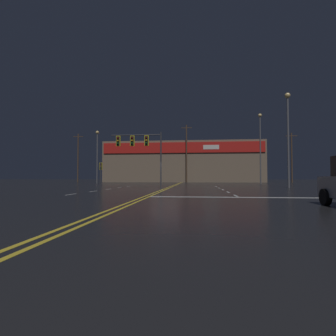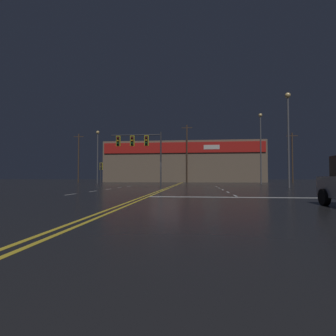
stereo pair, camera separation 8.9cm
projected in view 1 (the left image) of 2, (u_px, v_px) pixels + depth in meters
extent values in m
plane|color=black|center=(164.00, 189.00, 23.09)|extent=(200.00, 200.00, 0.00)
cube|color=gold|center=(163.00, 189.00, 23.11)|extent=(0.12, 60.00, 0.01)
cube|color=gold|center=(166.00, 189.00, 23.07)|extent=(0.12, 60.00, 0.01)
cube|color=silver|center=(71.00, 194.00, 16.46)|extent=(0.12, 1.40, 0.01)
cube|color=silver|center=(93.00, 191.00, 20.04)|extent=(0.12, 1.40, 0.01)
cube|color=silver|center=(109.00, 189.00, 23.61)|extent=(0.12, 1.40, 0.01)
cube|color=silver|center=(120.00, 188.00, 27.19)|extent=(0.12, 1.40, 0.01)
cube|color=silver|center=(129.00, 186.00, 30.77)|extent=(0.12, 1.40, 0.01)
cube|color=silver|center=(236.00, 196.00, 15.41)|extent=(0.12, 1.40, 0.01)
cube|color=silver|center=(228.00, 192.00, 18.99)|extent=(0.12, 1.40, 0.01)
cube|color=silver|center=(223.00, 190.00, 22.57)|extent=(0.12, 1.40, 0.01)
cube|color=silver|center=(219.00, 188.00, 26.14)|extent=(0.12, 1.40, 0.01)
cube|color=silver|center=(216.00, 187.00, 29.72)|extent=(0.12, 1.40, 0.01)
cube|color=silver|center=(239.00, 197.00, 14.13)|extent=(9.75, 0.40, 0.01)
cylinder|color=#38383D|center=(161.00, 160.00, 24.41)|extent=(0.14, 0.14, 5.32)
cylinder|color=#38383D|center=(136.00, 135.00, 24.74)|extent=(4.78, 0.10, 0.10)
cube|color=black|center=(147.00, 141.00, 24.61)|extent=(0.28, 0.24, 0.84)
cube|color=gold|center=(147.00, 141.00, 24.61)|extent=(0.42, 0.08, 0.99)
sphere|color=#500705|center=(146.00, 138.00, 24.47)|extent=(0.17, 0.17, 0.17)
sphere|color=orange|center=(146.00, 140.00, 24.46)|extent=(0.17, 0.17, 0.17)
sphere|color=#084513|center=(146.00, 143.00, 24.45)|extent=(0.17, 0.17, 0.17)
cube|color=black|center=(132.00, 141.00, 24.76)|extent=(0.28, 0.24, 0.84)
cube|color=gold|center=(132.00, 141.00, 24.76)|extent=(0.42, 0.08, 0.99)
sphere|color=#500705|center=(132.00, 138.00, 24.61)|extent=(0.17, 0.17, 0.17)
sphere|color=orange|center=(132.00, 141.00, 24.60)|extent=(0.17, 0.17, 0.17)
sphere|color=#084513|center=(132.00, 143.00, 24.59)|extent=(0.17, 0.17, 0.17)
cube|color=black|center=(118.00, 141.00, 24.90)|extent=(0.28, 0.24, 0.84)
cube|color=gold|center=(118.00, 141.00, 24.90)|extent=(0.42, 0.08, 0.99)
sphere|color=#500705|center=(118.00, 138.00, 24.75)|extent=(0.17, 0.17, 0.17)
sphere|color=orange|center=(118.00, 141.00, 24.74)|extent=(0.17, 0.17, 0.17)
sphere|color=#084513|center=(118.00, 143.00, 24.73)|extent=(0.17, 0.17, 0.17)
cylinder|color=#38383D|center=(100.00, 174.00, 35.85)|extent=(0.13, 0.13, 3.06)
cube|color=black|center=(101.00, 166.00, 36.07)|extent=(0.28, 0.24, 0.84)
cube|color=gold|center=(101.00, 166.00, 36.07)|extent=(0.42, 0.08, 0.99)
sphere|color=#500705|center=(100.00, 164.00, 35.92)|extent=(0.17, 0.17, 0.17)
sphere|color=orange|center=(100.00, 166.00, 35.91)|extent=(0.17, 0.17, 0.17)
sphere|color=#084513|center=(100.00, 168.00, 35.90)|extent=(0.17, 0.17, 0.17)
cylinder|color=#59595E|center=(260.00, 150.00, 40.65)|extent=(0.20, 0.20, 10.56)
sphere|color=#F9D17A|center=(260.00, 115.00, 40.84)|extent=(0.56, 0.56, 0.56)
cylinder|color=#59595E|center=(97.00, 158.00, 45.14)|extent=(0.20, 0.20, 8.66)
sphere|color=#F9D17A|center=(97.00, 132.00, 45.29)|extent=(0.56, 0.56, 0.56)
cylinder|color=#59595E|center=(288.00, 142.00, 27.11)|extent=(0.20, 0.20, 9.44)
sphere|color=#F9D17A|center=(287.00, 95.00, 27.28)|extent=(0.56, 0.56, 0.56)
cylinder|color=black|center=(325.00, 197.00, 10.16)|extent=(0.23, 0.64, 0.64)
cube|color=#7A6651|center=(183.00, 163.00, 59.05)|extent=(34.09, 10.00, 8.73)
cube|color=red|center=(182.00, 147.00, 54.08)|extent=(33.41, 0.20, 2.18)
cube|color=white|center=(211.00, 147.00, 53.41)|extent=(3.20, 0.16, 0.90)
cylinder|color=#4C3828|center=(78.00, 158.00, 55.70)|extent=(0.26, 0.26, 10.31)
cube|color=#4C3828|center=(78.00, 137.00, 55.86)|extent=(2.20, 0.12, 0.12)
cylinder|color=#4C3828|center=(186.00, 154.00, 53.34)|extent=(0.26, 0.26, 11.77)
cube|color=#4C3828|center=(186.00, 128.00, 53.52)|extent=(2.20, 0.12, 0.12)
cylinder|color=#4C3828|center=(292.00, 158.00, 51.18)|extent=(0.26, 0.26, 9.77)
cube|color=#4C3828|center=(291.00, 136.00, 51.33)|extent=(2.20, 0.12, 0.12)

